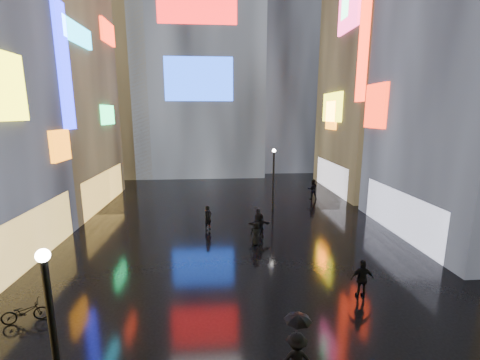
{
  "coord_description": "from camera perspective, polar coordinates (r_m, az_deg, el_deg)",
  "views": [
    {
      "loc": [
        -1.08,
        -2.57,
        8.04
      ],
      "look_at": [
        0.0,
        12.0,
        5.0
      ],
      "focal_mm": 24.0,
      "sensor_mm": 36.0,
      "label": 1
    }
  ],
  "objects": [
    {
      "name": "pedestrian_6",
      "position": [
        22.71,
        -5.69,
        -6.73
      ],
      "size": [
        0.74,
        0.74,
        1.73
      ],
      "primitive_type": "imported",
      "rotation": [
        0.0,
        0.0,
        0.78
      ],
      "color": "black",
      "rests_on": "ground"
    },
    {
      "name": "tower_flank_left",
      "position": [
        46.67,
        -21.27,
        17.08
      ],
      "size": [
        10.0,
        10.0,
        26.0
      ],
      "primitive_type": "cube",
      "color": "black",
      "rests_on": "ground"
    },
    {
      "name": "tower_flank_right",
      "position": [
        50.41,
        7.94,
        21.88
      ],
      "size": [
        12.0,
        12.0,
        34.0
      ],
      "primitive_type": "cube",
      "color": "black",
      "rests_on": "ground"
    },
    {
      "name": "pedestrian_5",
      "position": [
        21.4,
        3.55,
        -8.01
      ],
      "size": [
        1.54,
        0.6,
        1.62
      ],
      "primitive_type": "imported",
      "rotation": [
        0.0,
        0.0,
        3.22
      ],
      "color": "black",
      "rests_on": "ground"
    },
    {
      "name": "lamp_near",
      "position": [
        9.21,
        -30.12,
        -23.58
      ],
      "size": [
        0.3,
        0.3,
        5.2
      ],
      "color": "black",
      "rests_on": "ground"
    },
    {
      "name": "pedestrian_3",
      "position": [
        15.77,
        20.9,
        -16.11
      ],
      "size": [
        1.05,
        0.5,
        1.75
      ],
      "primitive_type": "imported",
      "rotation": [
        0.0,
        0.0,
        3.07
      ],
      "color": "black",
      "rests_on": "ground"
    },
    {
      "name": "pedestrian_7",
      "position": [
        31.38,
        12.76,
        -1.59
      ],
      "size": [
        0.95,
        0.75,
        1.92
      ],
      "primitive_type": "imported",
      "rotation": [
        0.0,
        0.0,
        3.12
      ],
      "color": "black",
      "rests_on": "ground"
    },
    {
      "name": "bicycle",
      "position": [
        15.95,
        -33.91,
        -18.88
      ],
      "size": [
        1.74,
        0.99,
        0.87
      ],
      "primitive_type": "imported",
      "rotation": [
        0.0,
        0.0,
        1.84
      ],
      "color": "black",
      "rests_on": "ground"
    },
    {
      "name": "building_right_far",
      "position": [
        37.24,
        24.64,
        19.91
      ],
      "size": [
        10.28,
        12.0,
        28.0
      ],
      "color": "black",
      "rests_on": "ground"
    },
    {
      "name": "umbrella_2",
      "position": [
        19.72,
        2.9,
        -6.1
      ],
      "size": [
        1.45,
        1.46,
        0.95
      ],
      "primitive_type": "imported",
      "rotation": [
        0.0,
        0.0,
        0.6
      ],
      "color": "black",
      "rests_on": "pedestrian_4"
    },
    {
      "name": "pedestrian_8",
      "position": [
        21.75,
        3.29,
        -7.47
      ],
      "size": [
        0.72,
        0.55,
        1.78
      ],
      "primitive_type": "imported",
      "rotation": [
        0.0,
        0.0,
        0.21
      ],
      "color": "black",
      "rests_on": "ground"
    },
    {
      "name": "building_left_far",
      "position": [
        32.35,
        -32.92,
        15.15
      ],
      "size": [
        10.28,
        12.0,
        22.0
      ],
      "color": "black",
      "rests_on": "ground"
    },
    {
      "name": "lamp_far",
      "position": [
        26.94,
        5.98,
        0.78
      ],
      "size": [
        0.3,
        0.3,
        5.2
      ],
      "color": "black",
      "rests_on": "ground"
    },
    {
      "name": "ground",
      "position": [
        23.98,
        -1.43,
        -7.84
      ],
      "size": [
        140.0,
        140.0,
        0.0
      ],
      "primitive_type": "plane",
      "color": "black",
      "rests_on": "ground"
    },
    {
      "name": "pedestrian_4",
      "position": [
        20.13,
        2.86,
        -9.46
      ],
      "size": [
        0.84,
        0.66,
        1.53
      ],
      "primitive_type": "imported",
      "rotation": [
        0.0,
        0.0,
        -0.25
      ],
      "color": "black",
      "rests_on": "ground"
    },
    {
      "name": "pedestrian_2",
      "position": [
        11.09,
        9.96,
        -28.87
      ],
      "size": [
        1.13,
        0.7,
        1.69
      ],
      "primitive_type": "imported",
      "rotation": [
        0.0,
        0.0,
        3.08
      ],
      "color": "black",
      "rests_on": "ground"
    },
    {
      "name": "umbrella_1",
      "position": [
        10.36,
        10.22,
        -23.89
      ],
      "size": [
        1.09,
        1.09,
        0.68
      ],
      "primitive_type": "imported",
      "rotation": [
        0.0,
        0.0,
        5.6
      ],
      "color": "black",
      "rests_on": "pedestrian_2"
    },
    {
      "name": "tower_main",
      "position": [
        48.35,
        -7.16,
        27.22
      ],
      "size": [
        16.0,
        14.2,
        42.0
      ],
      "color": "black",
      "rests_on": "ground"
    }
  ]
}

